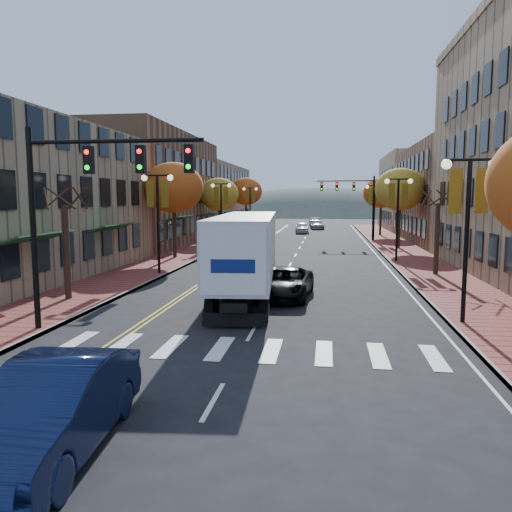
% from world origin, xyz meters
% --- Properties ---
extents(ground, '(200.00, 200.00, 0.00)m').
position_xyz_m(ground, '(0.00, 0.00, 0.00)').
color(ground, black).
rests_on(ground, ground).
extents(sidewalk_left, '(4.00, 85.00, 0.15)m').
position_xyz_m(sidewalk_left, '(-9.00, 32.50, 0.07)').
color(sidewalk_left, brown).
rests_on(sidewalk_left, ground).
extents(sidewalk_right, '(4.00, 85.00, 0.15)m').
position_xyz_m(sidewalk_right, '(9.00, 32.50, 0.07)').
color(sidewalk_right, brown).
rests_on(sidewalk_right, ground).
extents(building_left_mid, '(12.00, 24.00, 11.00)m').
position_xyz_m(building_left_mid, '(-17.00, 36.00, 5.50)').
color(building_left_mid, brown).
rests_on(building_left_mid, ground).
extents(building_left_far, '(12.00, 26.00, 9.50)m').
position_xyz_m(building_left_far, '(-17.00, 61.00, 4.75)').
color(building_left_far, '#9E8966').
rests_on(building_left_far, ground).
extents(building_right_mid, '(15.00, 24.00, 10.00)m').
position_xyz_m(building_right_mid, '(18.50, 42.00, 5.00)').
color(building_right_mid, brown).
rests_on(building_right_mid, ground).
extents(building_right_far, '(15.00, 20.00, 11.00)m').
position_xyz_m(building_right_far, '(18.50, 64.00, 5.50)').
color(building_right_far, '#9E8966').
rests_on(building_right_far, ground).
extents(tree_left_a, '(0.28, 0.28, 4.20)m').
position_xyz_m(tree_left_a, '(-9.00, 8.00, 2.25)').
color(tree_left_a, '#382619').
rests_on(tree_left_a, sidewalk_left).
extents(tree_left_b, '(4.48, 4.48, 7.21)m').
position_xyz_m(tree_left_b, '(-9.00, 24.00, 5.45)').
color(tree_left_b, '#382619').
rests_on(tree_left_b, sidewalk_left).
extents(tree_left_c, '(4.16, 4.16, 6.69)m').
position_xyz_m(tree_left_c, '(-9.00, 40.00, 5.05)').
color(tree_left_c, '#382619').
rests_on(tree_left_c, sidewalk_left).
extents(tree_left_d, '(4.61, 4.61, 7.42)m').
position_xyz_m(tree_left_d, '(-9.00, 58.00, 5.60)').
color(tree_left_d, '#382619').
rests_on(tree_left_d, sidewalk_left).
extents(tree_right_b, '(0.28, 0.28, 4.20)m').
position_xyz_m(tree_right_b, '(9.00, 18.00, 2.25)').
color(tree_right_b, '#382619').
rests_on(tree_right_b, sidewalk_right).
extents(tree_right_c, '(4.48, 4.48, 7.21)m').
position_xyz_m(tree_right_c, '(9.00, 34.00, 5.45)').
color(tree_right_c, '#382619').
rests_on(tree_right_c, sidewalk_right).
extents(tree_right_d, '(4.35, 4.35, 7.00)m').
position_xyz_m(tree_right_d, '(9.00, 50.00, 5.29)').
color(tree_right_d, '#382619').
rests_on(tree_right_d, sidewalk_right).
extents(lamp_left_b, '(1.96, 0.36, 6.05)m').
position_xyz_m(lamp_left_b, '(-7.50, 16.00, 4.29)').
color(lamp_left_b, black).
rests_on(lamp_left_b, ground).
extents(lamp_left_c, '(1.96, 0.36, 6.05)m').
position_xyz_m(lamp_left_c, '(-7.50, 34.00, 4.29)').
color(lamp_left_c, black).
rests_on(lamp_left_c, ground).
extents(lamp_left_d, '(1.96, 0.36, 6.05)m').
position_xyz_m(lamp_left_d, '(-7.50, 52.00, 4.29)').
color(lamp_left_d, black).
rests_on(lamp_left_d, ground).
extents(lamp_right_a, '(1.96, 0.36, 6.05)m').
position_xyz_m(lamp_right_a, '(7.50, 6.00, 4.29)').
color(lamp_right_a, black).
rests_on(lamp_right_a, ground).
extents(lamp_right_b, '(1.96, 0.36, 6.05)m').
position_xyz_m(lamp_right_b, '(7.50, 24.00, 4.29)').
color(lamp_right_b, black).
rests_on(lamp_right_b, ground).
extents(lamp_right_c, '(1.96, 0.36, 6.05)m').
position_xyz_m(lamp_right_c, '(7.50, 42.00, 4.29)').
color(lamp_right_c, black).
rests_on(lamp_right_c, ground).
extents(traffic_mast_near, '(6.10, 0.35, 7.00)m').
position_xyz_m(traffic_mast_near, '(-5.48, 3.00, 4.92)').
color(traffic_mast_near, black).
rests_on(traffic_mast_near, ground).
extents(traffic_mast_far, '(6.10, 0.34, 7.00)m').
position_xyz_m(traffic_mast_far, '(5.48, 42.00, 4.92)').
color(traffic_mast_far, black).
rests_on(traffic_mast_far, ground).
extents(semi_truck, '(3.79, 15.60, 3.86)m').
position_xyz_m(semi_truck, '(-1.32, 11.54, 2.26)').
color(semi_truck, black).
rests_on(semi_truck, ground).
extents(navy_sedan, '(2.21, 5.27, 1.69)m').
position_xyz_m(navy_sedan, '(-2.36, -4.72, 0.85)').
color(navy_sedan, '#0D1635').
rests_on(navy_sedan, ground).
extents(black_suv, '(2.68, 5.24, 1.41)m').
position_xyz_m(black_suv, '(0.60, 10.25, 0.71)').
color(black_suv, black).
rests_on(black_suv, ground).
extents(car_far_white, '(2.12, 4.44, 1.46)m').
position_xyz_m(car_far_white, '(-0.79, 54.01, 0.73)').
color(car_far_white, white).
rests_on(car_far_white, ground).
extents(car_far_silver, '(2.43, 4.86, 1.36)m').
position_xyz_m(car_far_silver, '(1.02, 63.07, 0.68)').
color(car_far_silver, '#98979E').
rests_on(car_far_silver, ground).
extents(car_far_oncoming, '(1.99, 4.50, 1.44)m').
position_xyz_m(car_far_oncoming, '(0.59, 70.98, 0.72)').
color(car_far_oncoming, '#9A9BA1').
rests_on(car_far_oncoming, ground).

